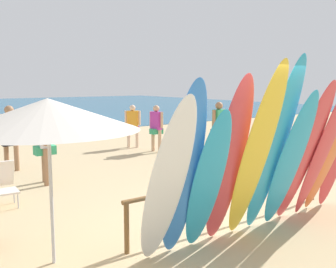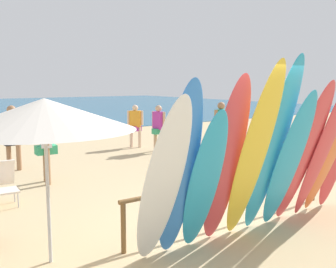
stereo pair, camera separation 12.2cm
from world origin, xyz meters
name	(u,v)px [view 2 (the right image)]	position (x,y,z in m)	size (l,w,h in m)	color
ground	(22,132)	(0.00, 14.00, 0.00)	(60.00, 60.00, 0.00)	tan
surfboard_rack	(236,186)	(0.00, 0.00, 0.61)	(4.25, 0.07, 0.74)	brown
surfboard_white_0	(163,183)	(-1.87, -0.67, 1.08)	(0.57, 0.06, 2.29)	white
surfboard_blue_1	(180,171)	(-1.57, -0.58, 1.17)	(0.52, 0.07, 2.42)	#337AD1
surfboard_teal_2	(204,182)	(-1.20, -0.62, 0.99)	(0.49, 0.08, 2.07)	#289EC6
surfboard_red_3	(226,161)	(-0.77, -0.57, 1.20)	(0.55, 0.06, 2.48)	#D13D42
surfboard_yellow_4	(254,153)	(-0.38, -0.72, 1.30)	(0.51, 0.06, 2.73)	yellow
surfboard_teal_5	(273,147)	(0.05, -0.68, 1.34)	(0.58, 0.08, 2.78)	#289EC6
surfboard_teal_6	(289,161)	(0.40, -0.70, 1.09)	(0.58, 0.06, 2.30)	#289EC6
surfboard_red_7	(304,154)	(0.76, -0.69, 1.16)	(0.55, 0.06, 2.47)	#D13D42
surfboard_red_8	(327,141)	(1.18, -0.81, 1.35)	(0.48, 0.07, 2.86)	#D13D42
surfboard_orange_9	(335,142)	(1.55, -0.72, 1.28)	(0.52, 0.08, 2.71)	orange
beachgoer_near_rack	(13,133)	(-2.11, 6.05, 0.97)	(0.44, 0.55, 1.69)	#9E704C
beachgoer_midbeach	(159,125)	(2.44, 6.10, 0.88)	(0.40, 0.57, 1.54)	tan
beachgoer_by_water	(221,125)	(3.58, 4.34, 0.97)	(0.62, 0.32, 1.68)	#9E704C
beachgoer_photographing	(135,123)	(2.24, 7.29, 0.86)	(0.46, 0.39, 1.50)	beige
beachgoer_strolling	(46,140)	(-1.81, 4.20, 1.00)	(0.45, 0.64, 1.73)	#9E704C
beach_chair_blue	(2,182)	(-2.97, 3.14, 0.43)	(0.54, 0.70, 0.82)	#B7B7BC
beach_umbrella	(44,114)	(-2.96, 0.30, 1.89)	(2.23, 2.23, 2.09)	silver
distant_boat	(54,114)	(3.80, 21.26, 0.13)	(3.69, 1.29, 0.29)	#4C515B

